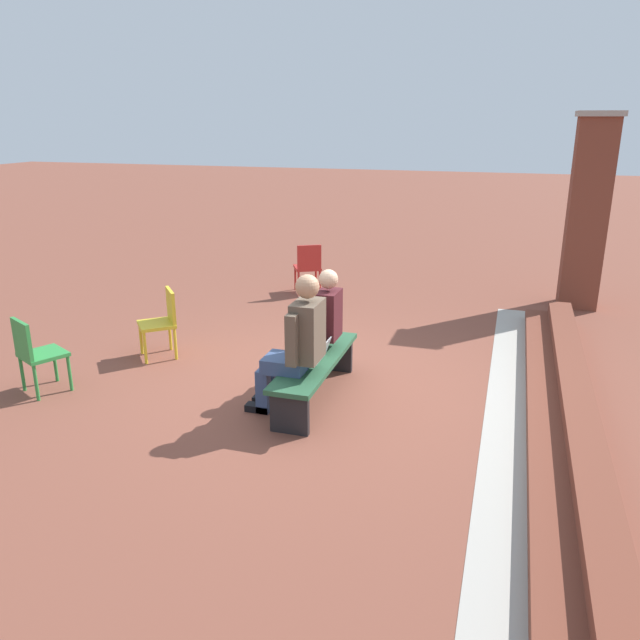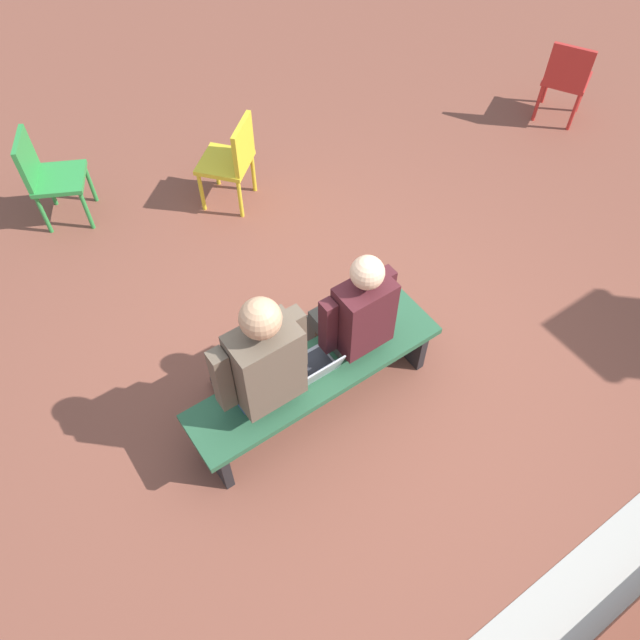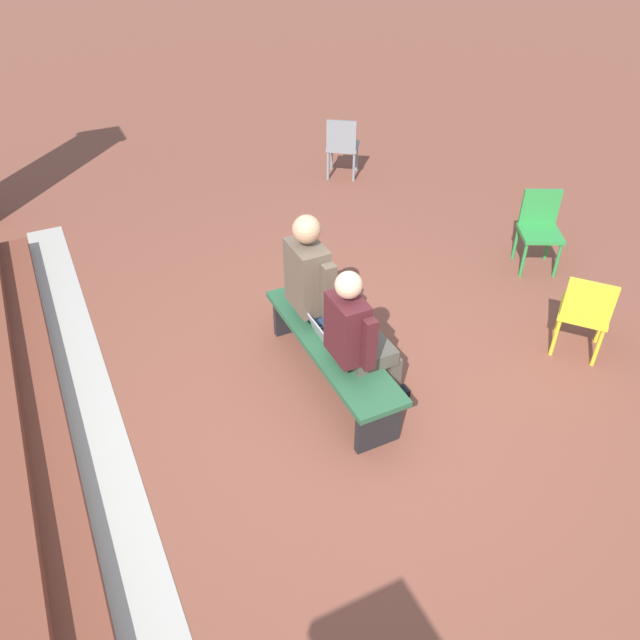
{
  "view_description": "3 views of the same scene",
  "coord_description": "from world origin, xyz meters",
  "px_view_note": "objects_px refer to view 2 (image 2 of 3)",
  "views": [
    {
      "loc": [
        6.07,
        1.87,
        2.82
      ],
      "look_at": [
        -0.23,
        -0.08,
        0.68
      ],
      "focal_mm": 35.0,
      "sensor_mm": 36.0,
      "label": 1
    },
    {
      "loc": [
        1.58,
        1.87,
        3.86
      ],
      "look_at": [
        0.32,
        0.07,
        1.01
      ],
      "focal_mm": 35.0,
      "sensor_mm": 36.0,
      "label": 2
    },
    {
      "loc": [
        -3.22,
        1.87,
        3.7
      ],
      "look_at": [
        0.44,
        0.1,
        0.61
      ],
      "focal_mm": 35.0,
      "sensor_mm": 36.0,
      "label": 3
    }
  ],
  "objects_px": {
    "plastic_chair_far_left": "(567,77)",
    "plastic_chair_far_right": "(233,158)",
    "person_adult": "(258,364)",
    "person_student": "(352,316)",
    "laptop": "(314,369)",
    "bench": "(316,378)",
    "plastic_chair_mid_courtyard": "(47,174)"
  },
  "relations": [
    {
      "from": "plastic_chair_far_left",
      "to": "plastic_chair_far_right",
      "type": "height_order",
      "value": "same"
    },
    {
      "from": "laptop",
      "to": "plastic_chair_far_left",
      "type": "bearing_deg",
      "value": -160.64
    },
    {
      "from": "plastic_chair_mid_courtyard",
      "to": "plastic_chair_far_left",
      "type": "relative_size",
      "value": 1.0
    },
    {
      "from": "plastic_chair_mid_courtyard",
      "to": "person_student",
      "type": "bearing_deg",
      "value": 111.01
    },
    {
      "from": "bench",
      "to": "plastic_chair_far_left",
      "type": "relative_size",
      "value": 2.14
    },
    {
      "from": "person_adult",
      "to": "plastic_chair_far_left",
      "type": "distance_m",
      "value": 4.52
    },
    {
      "from": "laptop",
      "to": "bench",
      "type": "bearing_deg",
      "value": -154.56
    },
    {
      "from": "person_adult",
      "to": "plastic_chair_far_right",
      "type": "height_order",
      "value": "person_adult"
    },
    {
      "from": "bench",
      "to": "laptop",
      "type": "bearing_deg",
      "value": 25.44
    },
    {
      "from": "person_adult",
      "to": "plastic_chair_far_right",
      "type": "relative_size",
      "value": 1.71
    },
    {
      "from": "person_adult",
      "to": "plastic_chair_far_right",
      "type": "distance_m",
      "value": 2.34
    },
    {
      "from": "laptop",
      "to": "plastic_chair_mid_courtyard",
      "type": "distance_m",
      "value": 2.97
    },
    {
      "from": "person_student",
      "to": "laptop",
      "type": "height_order",
      "value": "person_student"
    },
    {
      "from": "bench",
      "to": "plastic_chair_far_left",
      "type": "height_order",
      "value": "plastic_chair_far_left"
    },
    {
      "from": "bench",
      "to": "person_adult",
      "type": "bearing_deg",
      "value": -11.03
    },
    {
      "from": "plastic_chair_far_right",
      "to": "person_student",
      "type": "bearing_deg",
      "value": 81.94
    },
    {
      "from": "person_student",
      "to": "laptop",
      "type": "xyz_separation_m",
      "value": [
        0.36,
        0.08,
        -0.21
      ]
    },
    {
      "from": "person_student",
      "to": "plastic_chair_far_left",
      "type": "bearing_deg",
      "value": -159.97
    },
    {
      "from": "bench",
      "to": "laptop",
      "type": "height_order",
      "value": "laptop"
    },
    {
      "from": "person_adult",
      "to": "plastic_chair_far_right",
      "type": "xyz_separation_m",
      "value": [
        -1.0,
        -2.09,
        -0.27
      ]
    },
    {
      "from": "bench",
      "to": "laptop",
      "type": "xyz_separation_m",
      "value": [
        0.03,
        0.01,
        0.15
      ]
    },
    {
      "from": "person_adult",
      "to": "plastic_chair_far_left",
      "type": "height_order",
      "value": "person_adult"
    },
    {
      "from": "person_adult",
      "to": "laptop",
      "type": "bearing_deg",
      "value": 166.3
    },
    {
      "from": "person_adult",
      "to": "plastic_chair_mid_courtyard",
      "type": "xyz_separation_m",
      "value": [
        0.37,
        -2.8,
        -0.27
      ]
    },
    {
      "from": "person_student",
      "to": "person_adult",
      "type": "height_order",
      "value": "person_adult"
    },
    {
      "from": "bench",
      "to": "plastic_chair_far_left",
      "type": "xyz_separation_m",
      "value": [
        -3.94,
        -1.38,
        0.13
      ]
    },
    {
      "from": "person_student",
      "to": "plastic_chair_far_right",
      "type": "height_order",
      "value": "person_student"
    },
    {
      "from": "person_student",
      "to": "plastic_chair_mid_courtyard",
      "type": "xyz_separation_m",
      "value": [
        1.08,
        -2.81,
        -0.23
      ]
    },
    {
      "from": "bench",
      "to": "plastic_chair_far_left",
      "type": "bearing_deg",
      "value": -160.68
    },
    {
      "from": "laptop",
      "to": "plastic_chair_mid_courtyard",
      "type": "relative_size",
      "value": 0.38
    },
    {
      "from": "person_student",
      "to": "person_adult",
      "type": "relative_size",
      "value": 0.92
    },
    {
      "from": "person_student",
      "to": "laptop",
      "type": "relative_size",
      "value": 4.13
    }
  ]
}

